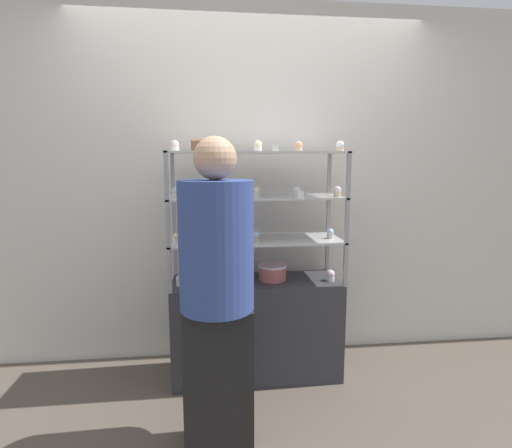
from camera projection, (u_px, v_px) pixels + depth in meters
name	position (u px, v px, depth m)	size (l,w,h in m)	color
ground_plane	(256.00, 372.00, 2.82)	(20.00, 20.00, 0.00)	brown
back_wall	(250.00, 186.00, 2.98)	(8.00, 0.05, 2.60)	silver
display_base	(256.00, 327.00, 2.77)	(1.13, 0.43, 0.68)	#333338
display_riser_lower	(256.00, 242.00, 2.68)	(1.13, 0.43, 0.29)	#99999E
display_riser_middle	(256.00, 199.00, 2.63)	(1.13, 0.43, 0.29)	#99999E
display_riser_upper	(256.00, 155.00, 2.59)	(1.13, 0.43, 0.29)	#99999E
layer_cake_centerpiece	(272.00, 272.00, 2.72)	(0.19, 0.19, 0.11)	#C66660
sheet_cake_frosted	(210.00, 146.00, 2.56)	(0.24, 0.16, 0.07)	brown
cupcake_0	(181.00, 280.00, 2.59)	(0.06, 0.06, 0.08)	white
cupcake_1	(330.00, 275.00, 2.70)	(0.06, 0.06, 0.08)	white
price_tag_0	(197.00, 288.00, 2.48)	(0.04, 0.00, 0.04)	white
cupcake_2	(177.00, 238.00, 2.53)	(0.05, 0.05, 0.07)	white
cupcake_3	(256.00, 236.00, 2.59)	(0.05, 0.05, 0.07)	#CCB28C
cupcake_4	(330.00, 234.00, 2.68)	(0.05, 0.05, 0.07)	beige
price_tag_1	(197.00, 243.00, 2.44)	(0.04, 0.00, 0.04)	white
cupcake_5	(176.00, 193.00, 2.49)	(0.05, 0.05, 0.07)	beige
cupcake_6	(216.00, 192.00, 2.54)	(0.05, 0.05, 0.07)	beige
cupcake_7	(256.00, 192.00, 2.55)	(0.05, 0.05, 0.07)	beige
cupcake_8	(297.00, 192.00, 2.55)	(0.05, 0.05, 0.07)	beige
cupcake_9	(337.00, 191.00, 2.58)	(0.05, 0.05, 0.07)	#CCB28C
price_tag_2	(301.00, 195.00, 2.46)	(0.04, 0.00, 0.04)	white
cupcake_10	(175.00, 146.00, 2.46)	(0.05, 0.05, 0.07)	white
cupcake_11	(258.00, 146.00, 2.48)	(0.05, 0.05, 0.07)	white
cupcake_12	(299.00, 147.00, 2.56)	(0.05, 0.05, 0.07)	#CCB28C
cupcake_13	(340.00, 146.00, 2.53)	(0.05, 0.05, 0.07)	#CCB28C
price_tag_3	(276.00, 147.00, 2.40)	(0.04, 0.00, 0.04)	white
customer_figure	(217.00, 287.00, 2.00)	(0.37, 0.37, 1.60)	black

